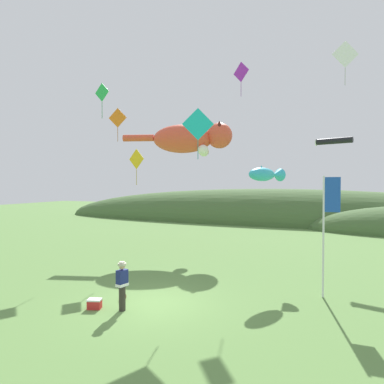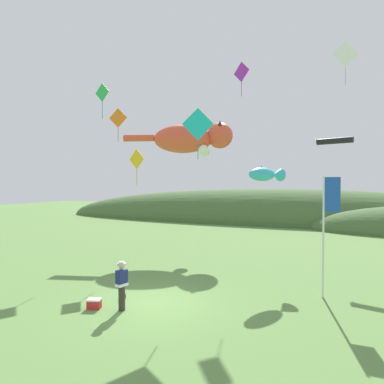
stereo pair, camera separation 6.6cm
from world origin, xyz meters
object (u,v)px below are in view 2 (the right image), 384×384
Objects in this scene: picnic_cooler at (94,304)px; kite_diamond_green at (102,93)px; kite_diamond_gold at (137,159)px; kite_diamond_violet at (241,72)px; kite_spool at (123,297)px; kite_diamond_teal at (198,124)px; kite_diamond_white at (346,54)px; kite_fish_windsock at (266,174)px; kite_diamond_orange at (118,118)px; kite_giant_cat at (191,139)px; festival_banner_pole at (327,218)px; festival_attendant at (122,284)px; kite_tube_streamer at (334,141)px.

picnic_cooler is 0.30× the size of kite_diamond_green.
kite_diamond_gold is 8.72m from kite_diamond_violet.
kite_diamond_teal reaches higher than kite_spool.
kite_diamond_white is (5.93, -1.99, -0.42)m from kite_diamond_violet.
kite_diamond_green is 12.86m from kite_diamond_white.
kite_diamond_white is (3.74, 1.58, 6.12)m from kite_fish_windsock.
kite_spool is 0.12× the size of kite_diamond_orange.
kite_giant_cat is 9.22m from kite_fish_windsock.
kite_diamond_gold reaches higher than festival_banner_pole.
kite_diamond_gold is at bearing -172.81° from kite_fish_windsock.
picnic_cooler is 11.27m from kite_diamond_green.
kite_diamond_orange is (-5.82, 8.25, 7.86)m from festival_attendant.
festival_attendant is 6.88× the size of kite_spool.
kite_diamond_white reaches higher than festival_banner_pole.
kite_diamond_green is at bearing 134.54° from kite_spool.
kite_fish_windsock is 9.78m from kite_diamond_green.
kite_tube_streamer reaches higher than picnic_cooler.
kite_tube_streamer is at bearing 54.70° from kite_fish_windsock.
kite_giant_cat reaches higher than picnic_cooler.
kite_diamond_orange reaches higher than kite_diamond_teal.
picnic_cooler is 9.58m from festival_banner_pole.
kite_diamond_gold is at bearing -94.66° from kite_giant_cat.
kite_diamond_violet is at bearing 43.37° from kite_diamond_green.
kite_diamond_teal is 7.93m from kite_diamond_orange.
kite_diamond_teal is 1.07× the size of kite_diamond_white.
festival_banner_pole is at bearing -91.57° from kite_tube_streamer.
kite_giant_cat is at bearing 114.65° from kite_diamond_teal.
kite_tube_streamer is at bearing 10.16° from kite_diamond_violet.
kite_diamond_orange is (-7.45, -2.61, -2.80)m from kite_diamond_violet.
kite_diamond_gold reaches higher than picnic_cooler.
kite_giant_cat is (-2.13, 12.15, 7.78)m from kite_spool.
festival_attendant is 8.04m from kite_diamond_teal.
kite_diamond_green reaches higher than kite_spool.
kite_spool is at bearing -114.81° from kite_diamond_teal.
kite_diamond_white is at bearing 80.90° from festival_banner_pole.
kite_diamond_violet is at bearing -169.84° from kite_tube_streamer.
kite_fish_windsock reaches higher than picnic_cooler.
picnic_cooler is 0.22× the size of kite_fish_windsock.
kite_diamond_gold is 4.93m from kite_diamond_teal.
kite_spool is (-0.61, 0.95, -0.82)m from festival_attendant.
kite_spool is 15.33m from kite_diamond_violet.
kite_diamond_teal is at bearing 65.19° from kite_spool.
kite_fish_windsock is 1.17× the size of kite_diamond_white.
kite_fish_windsock is 7.34m from kite_diamond_white.
picnic_cooler is at bearing -60.60° from kite_diamond_orange.
kite_diamond_green is 3.56m from kite_diamond_orange.
kite_giant_cat is 3.64× the size of kite_diamond_violet.
picnic_cooler is at bearing -82.73° from kite_giant_cat.
festival_attendant is at bearing -47.43° from kite_diamond_green.
kite_diamond_green is at bearing 124.11° from picnic_cooler.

